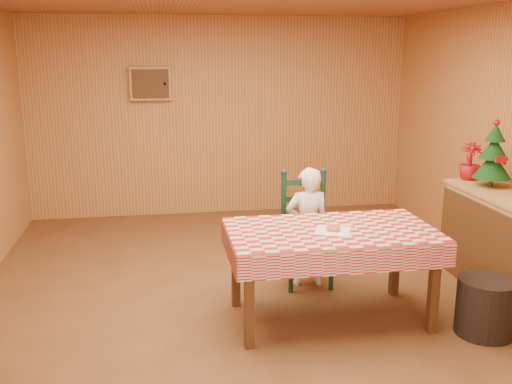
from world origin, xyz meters
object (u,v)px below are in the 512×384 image
(shelf_unit, at_px, (500,242))
(storage_bin, at_px, (486,307))
(seated_child, at_px, (307,227))
(ladder_chair, at_px, (306,231))
(christmas_tree, at_px, (493,156))
(dining_table, at_px, (331,239))

(shelf_unit, distance_m, storage_bin, 0.96)
(shelf_unit, bearing_deg, seated_child, 165.03)
(ladder_chair, distance_m, christmas_tree, 1.84)
(christmas_tree, distance_m, storage_bin, 1.51)
(shelf_unit, height_order, christmas_tree, christmas_tree)
(dining_table, distance_m, christmas_tree, 1.84)
(christmas_tree, xyz_separation_m, storage_bin, (-0.57, -0.99, -0.99))
(shelf_unit, bearing_deg, christmas_tree, 88.02)
(seated_child, bearing_deg, storage_bin, 133.33)
(ladder_chair, xyz_separation_m, shelf_unit, (1.68, -0.50, -0.04))
(shelf_unit, bearing_deg, ladder_chair, 163.23)
(dining_table, relative_size, storage_bin, 3.71)
(shelf_unit, xyz_separation_m, storage_bin, (-0.56, -0.74, -0.24))
(seated_child, distance_m, christmas_tree, 1.82)
(ladder_chair, height_order, christmas_tree, christmas_tree)
(ladder_chair, height_order, storage_bin, ladder_chair)
(dining_table, xyz_separation_m, seated_child, (0.00, 0.73, -0.13))
(storage_bin, bearing_deg, seated_child, 133.33)
(dining_table, bearing_deg, shelf_unit, 9.55)
(dining_table, distance_m, ladder_chair, 0.81)
(ladder_chair, xyz_separation_m, storage_bin, (1.12, -1.24, -0.28))
(ladder_chair, height_order, shelf_unit, ladder_chair)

